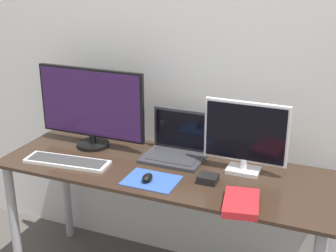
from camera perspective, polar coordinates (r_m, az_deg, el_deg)
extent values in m
cube|color=silver|center=(2.56, 2.81, 8.34)|extent=(7.00, 0.05, 2.50)
cube|color=#332319|center=(2.39, -0.44, -5.29)|extent=(1.71, 0.61, 0.02)
cylinder|color=#99999E|center=(2.78, -18.21, -11.36)|extent=(0.05, 0.05, 0.74)
cylinder|color=#99999E|center=(3.11, -12.32, -7.14)|extent=(0.05, 0.05, 0.74)
cylinder|color=#99999E|center=(2.64, 18.45, -13.14)|extent=(0.05, 0.05, 0.74)
cylinder|color=black|center=(2.68, -9.12, -2.23)|extent=(0.18, 0.18, 0.02)
cylinder|color=black|center=(2.66, -9.16, -1.50)|extent=(0.04, 0.04, 0.05)
cube|color=black|center=(2.60, -9.36, 2.81)|extent=(0.63, 0.02, 0.39)
cube|color=#331947|center=(2.59, -9.51, 2.72)|extent=(0.61, 0.01, 0.36)
cube|color=silver|center=(2.37, 9.16, -5.34)|extent=(0.16, 0.11, 0.02)
cylinder|color=silver|center=(2.35, 9.21, -4.55)|extent=(0.04, 0.04, 0.05)
cube|color=silver|center=(2.29, 9.47, -0.73)|extent=(0.41, 0.02, 0.31)
cube|color=black|center=(2.28, 9.40, -0.84)|extent=(0.39, 0.01, 0.28)
cube|color=#333338|center=(2.47, 0.63, -3.96)|extent=(0.32, 0.23, 0.02)
cube|color=#2D2D33|center=(2.45, 0.48, -3.89)|extent=(0.26, 0.13, 0.00)
cube|color=#333338|center=(2.53, 1.66, -0.41)|extent=(0.32, 0.01, 0.23)
cube|color=black|center=(2.52, 1.58, -0.48)|extent=(0.29, 0.00, 0.20)
cube|color=silver|center=(2.49, -12.20, -4.27)|extent=(0.46, 0.17, 0.02)
cube|color=#383838|center=(2.49, -12.21, -4.08)|extent=(0.42, 0.15, 0.00)
cube|color=#2D519E|center=(2.26, -2.05, -6.65)|extent=(0.26, 0.20, 0.00)
ellipsoid|color=black|center=(2.24, -2.53, -6.31)|extent=(0.05, 0.07, 0.04)
cube|color=red|center=(2.06, 8.91, -9.26)|extent=(0.19, 0.25, 0.03)
cube|color=white|center=(2.06, 8.91, -9.26)|extent=(0.18, 0.25, 0.03)
cube|color=black|center=(2.25, 4.90, -6.42)|extent=(0.09, 0.08, 0.04)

